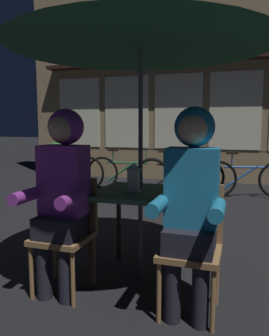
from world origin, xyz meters
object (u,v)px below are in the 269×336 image
bicycle_fourth (247,178)px  chair_left (67,228)px  bicycle_nearest (69,170)px  potted_plant (56,159)px  cafe_table (140,203)px  bicycle_third (179,175)px  person_right_hooded (192,191)px  chair_right (192,241)px  person_left_hooded (62,183)px  bicycle_second (127,173)px  patio_umbrella (141,24)px  lantern (134,177)px

bicycle_fourth → chair_left: bearing=-109.2°
bicycle_nearest → potted_plant: 0.60m
cafe_table → bicycle_third: (-0.33, 3.56, -0.29)m
person_right_hooded → bicycle_nearest: size_ratio=0.84×
chair_right → person_left_hooded: 1.03m
person_right_hooded → bicycle_third: (-0.81, 3.98, -0.50)m
person_left_hooded → bicycle_second: (-0.90, 4.03, -0.50)m
patio_umbrella → bicycle_fourth: 4.08m
person_right_hooded → potted_plant: bearing=130.1°
lantern → potted_plant: (-3.07, 3.89, -0.32)m
patio_umbrella → chair_right: (0.48, -0.37, -1.57)m
patio_umbrella → person_right_hooded: size_ratio=1.65×
lantern → person_left_hooded: 0.58m
chair_left → bicycle_nearest: (-2.15, 3.92, -0.14)m
chair_left → chair_right: (0.96, 0.00, 0.00)m
bicycle_nearest → bicycle_fourth: same height
bicycle_second → bicycle_third: bearing=-2.2°
person_left_hooded → bicycle_fourth: size_ratio=0.85×
cafe_table → lantern: (-0.04, -0.04, 0.22)m
patio_umbrella → person_left_hooded: patio_umbrella is taller
bicycle_third → person_left_hooded: bearing=-92.2°
chair_right → potted_plant: bearing=130.4°
patio_umbrella → bicycle_nearest: 4.74m
cafe_table → chair_left: bearing=-142.5°
cafe_table → bicycle_nearest: (-2.63, 3.55, -0.29)m
patio_umbrella → bicycle_fourth: size_ratio=1.40×
chair_right → bicycle_third: bearing=101.6°
cafe_table → chair_right: chair_right is taller
person_right_hooded → bicycle_second: (-1.86, 4.03, -0.50)m
chair_left → potted_plant: size_ratio=0.95×
bicycle_nearest → bicycle_second: 1.26m
bicycle_third → potted_plant: bearing=174.1°
cafe_table → bicycle_third: bicycle_third is taller
bicycle_nearest → cafe_table: bearing=-53.4°
cafe_table → chair_left: chair_left is taller
person_left_hooded → bicycle_third: person_left_hooded is taller
person_right_hooded → potted_plant: 5.59m
bicycle_nearest → person_right_hooded: bearing=-51.9°
patio_umbrella → person_left_hooded: bearing=-138.4°
bicycle_nearest → person_left_hooded: bearing=-61.6°
patio_umbrella → bicycle_second: size_ratio=1.38×
lantern → chair_left: bearing=-142.9°
person_right_hooded → bicycle_second: size_ratio=0.83×
cafe_table → bicycle_second: 3.86m
person_left_hooded → bicycle_nearest: 4.55m
lantern → person_left_hooded: bearing=-138.5°
person_left_hooded → bicycle_second: size_ratio=0.83×
chair_right → bicycle_second: bearing=115.1°
person_right_hooded → cafe_table: bearing=138.4°
bicycle_second → bicycle_fourth: (2.28, -0.00, 0.00)m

